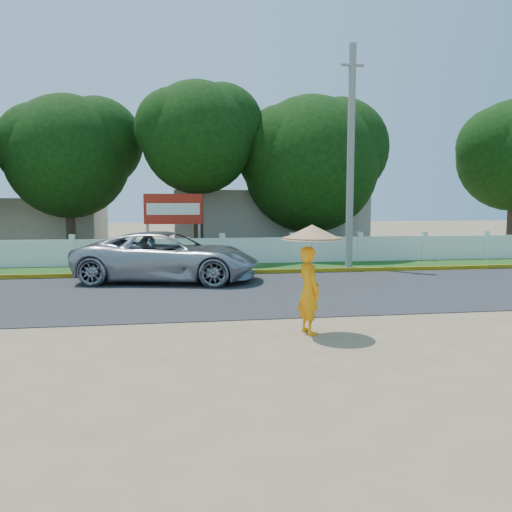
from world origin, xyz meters
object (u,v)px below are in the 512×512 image
Objects in this scene: utility_pole at (351,158)px; monk_with_parasol at (310,263)px; billboard at (173,213)px; vehicle at (168,257)px.

monk_with_parasol is at bearing -113.39° from utility_pole.
utility_pole is at bearing -23.80° from billboard.
vehicle is at bearing -91.38° from billboard.
monk_with_parasol is 0.72× the size of billboard.
monk_with_parasol is at bearing -145.47° from vehicle.
monk_with_parasol is at bearing -77.77° from billboard.
monk_with_parasol is (-4.12, -9.53, -2.90)m from utility_pole.
vehicle is 2.76× the size of monk_with_parasol.
utility_pole is 8.17m from vehicle.
utility_pole reaches higher than monk_with_parasol.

